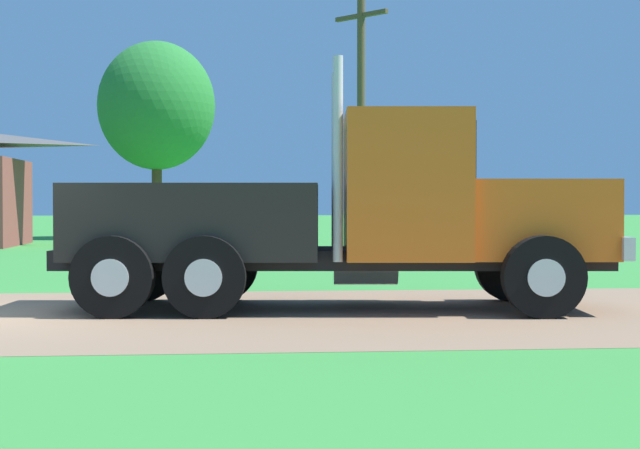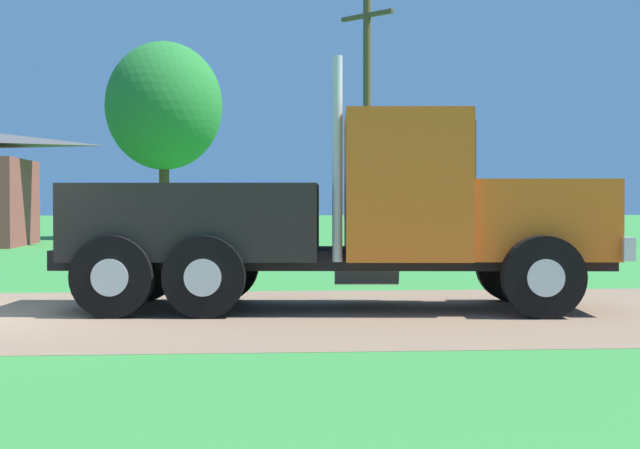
# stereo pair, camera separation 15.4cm
# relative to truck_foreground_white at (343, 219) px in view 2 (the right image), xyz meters

# --- Properties ---
(truck_foreground_white) EXTENTS (8.23, 3.22, 3.58)m
(truck_foreground_white) POSITION_rel_truck_foreground_white_xyz_m (0.00, 0.00, 0.00)
(truck_foreground_white) COLOR black
(truck_foreground_white) RESTS_ON ground_plane
(utility_pole_near) EXTENTS (1.53, 1.77, 8.24)m
(utility_pole_near) POSITION_rel_truck_foreground_white_xyz_m (2.55, 17.33, 3.05)
(utility_pole_near) COLOR brown
(utility_pole_near) RESTS_ON ground_plane
(tree_mid) EXTENTS (5.03, 5.03, 8.49)m
(tree_mid) POSITION_rel_truck_foreground_white_xyz_m (-4.90, 28.31, 4.38)
(tree_mid) COLOR #513823
(tree_mid) RESTS_ON ground_plane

